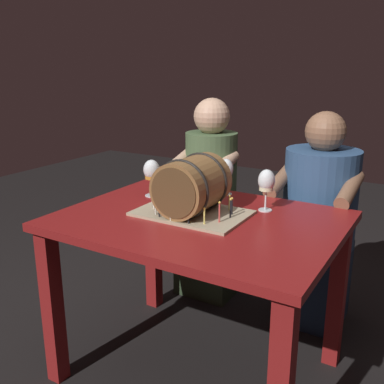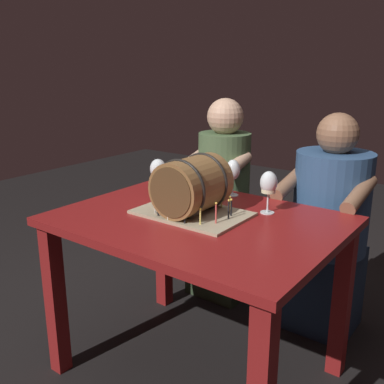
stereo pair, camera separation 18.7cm
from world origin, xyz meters
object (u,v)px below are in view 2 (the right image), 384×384
Objects in this scene: dining_table at (198,245)px; barrel_cake at (192,188)px; wine_glass_white at (269,184)px; person_seated_right at (329,231)px; wine_glass_red at (202,168)px; person_seated_left at (223,210)px; wine_glass_amber at (158,171)px; wine_glass_empty at (233,171)px.

dining_table is 0.25m from barrel_cake.
person_seated_right is at bearing 76.19° from wine_glass_white.
person_seated_right is (0.52, 0.40, -0.33)m from wine_glass_red.
wine_glass_amber is at bearing -93.45° from person_seated_left.
barrel_cake is 0.39× the size of person_seated_left.
person_seated_right reaches higher than barrel_cake.
wine_glass_empty is 0.16× the size of person_seated_right.
wine_glass_empty is 0.60m from person_seated_right.
barrel_cake is 0.81m from person_seated_left.
wine_glass_white is at bearing 40.13° from barrel_cake.
wine_glass_white is (0.26, -0.14, 0.00)m from wine_glass_empty.
dining_table is at bearing -56.62° from wine_glass_red.
person_seated_right is (0.38, 0.34, -0.33)m from wine_glass_empty.
wine_glass_empty is at bearing 23.39° from wine_glass_red.
wine_glass_red is at bearing 169.53° from wine_glass_white.
wine_glass_amber is 0.93m from person_seated_right.
person_seated_left reaches higher than dining_table.
wine_glass_red is 1.06× the size of wine_glass_amber.
person_seated_left is (-0.12, 0.40, -0.35)m from wine_glass_red.
person_seated_left reaches higher than barrel_cake.
person_seated_left is (-0.32, 0.70, -0.09)m from dining_table.
person_seated_right is at bearing 0.05° from person_seated_left.
wine_glass_amber is at bearing -145.40° from wine_glass_empty.
person_seated_left is at bearing 138.19° from wine_glass_white.
wine_glass_red is 1.03× the size of wine_glass_white.
wine_glass_amber is 0.15× the size of person_seated_left.
wine_glass_amber is at bearing -172.85° from wine_glass_white.
person_seated_right reaches higher than wine_glass_white.
wine_glass_red reaches higher than wine_glass_amber.
barrel_cake is 2.60× the size of wine_glass_empty.
wine_glass_amber reaches higher than dining_table.
dining_table is 6.22× the size of wine_glass_white.
wine_glass_amber is (-0.31, 0.14, 0.00)m from barrel_cake.
wine_glass_amber is at bearing -141.26° from person_seated_right.
wine_glass_amber is 0.64m from person_seated_left.
wine_glass_amber is at bearing -137.33° from wine_glass_red.
wine_glass_white reaches higher than wine_glass_empty.
person_seated_left is at bearing 114.79° from dining_table.
barrel_cake is 0.40× the size of person_seated_right.
wine_glass_red is 0.17× the size of person_seated_right.
wine_glass_white is at bearing -41.81° from person_seated_left.
person_seated_right is at bearing 41.71° from wine_glass_empty.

